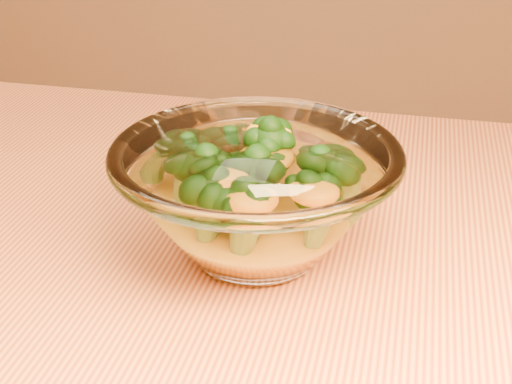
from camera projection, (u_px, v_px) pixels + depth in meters
glass_bowl at (256, 198)px, 0.53m from camera, size 0.21×0.21×0.09m
cheese_sauce at (256, 221)px, 0.54m from camera, size 0.12×0.12×0.03m
broccoli_heap at (249, 177)px, 0.52m from camera, size 0.16×0.14×0.07m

